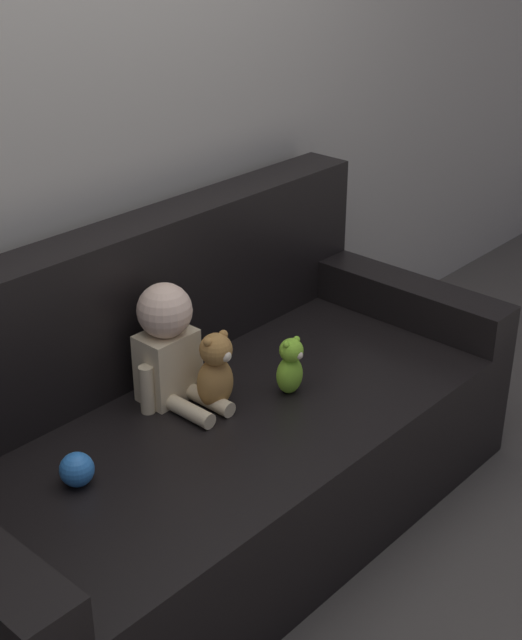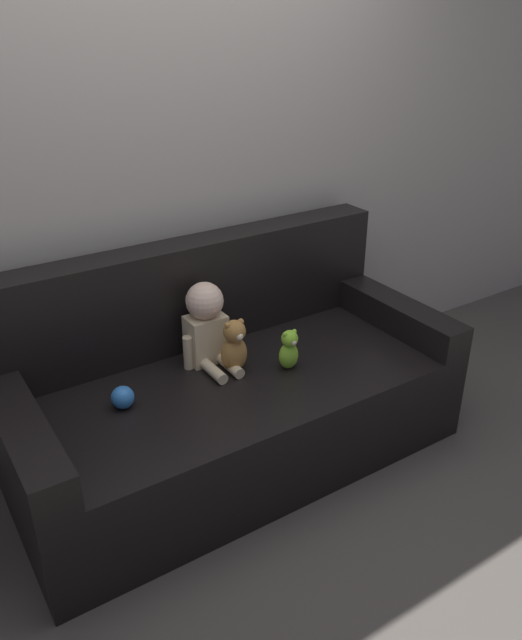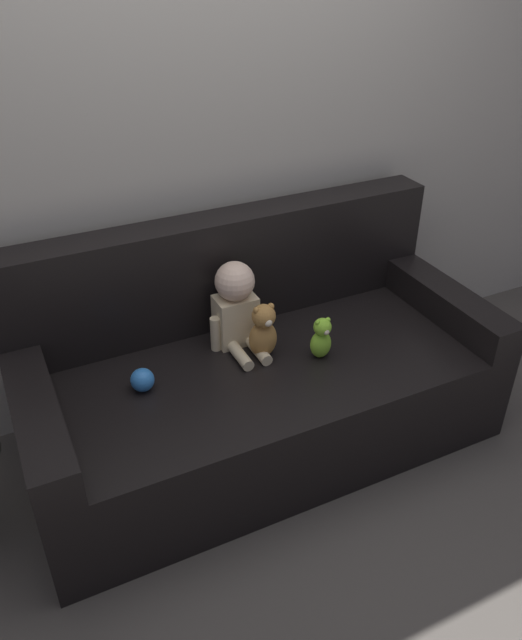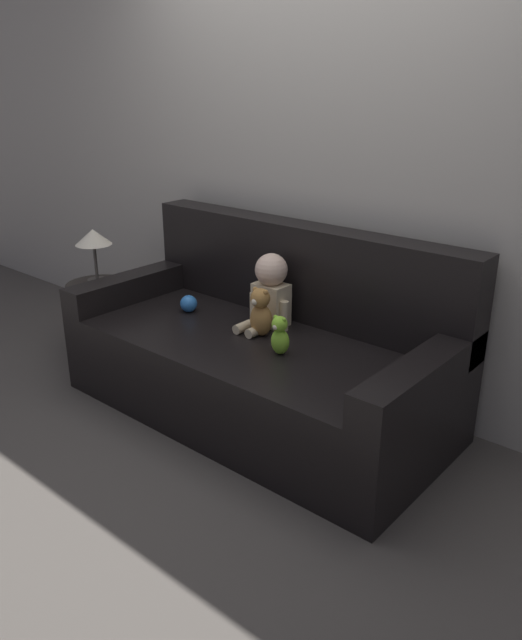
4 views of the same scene
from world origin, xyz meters
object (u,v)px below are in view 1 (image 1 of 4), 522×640
Objects in this scene: person_baby at (169,346)px; toy_ball at (77,469)px; couch at (204,437)px; teddy_bear_brown at (216,371)px; plush_toy_side at (290,366)px.

toy_ball is (-0.47, -0.14, -0.14)m from person_baby.
couch is at bearing -67.36° from person_baby.
teddy_bear_brown is at bearing 0.05° from toy_ball.
plush_toy_side is 2.02× the size of toy_ball.
plush_toy_side is at bearing -33.61° from couch.
toy_ball is (-0.53, -0.00, -0.08)m from teddy_bear_brown.
person_baby is (-0.04, 0.10, 0.31)m from couch.
teddy_bear_brown is at bearing 152.13° from plush_toy_side.
couch is 21.07× the size of toy_ball.
toy_ball is at bearing 171.33° from plush_toy_side.
toy_ball is (-0.74, 0.11, -0.05)m from plush_toy_side.
teddy_bear_brown is 0.53m from toy_ball.
couch is 0.25m from teddy_bear_brown.
teddy_bear_brown is at bearing -67.14° from person_baby.
couch is 0.54m from toy_ball.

